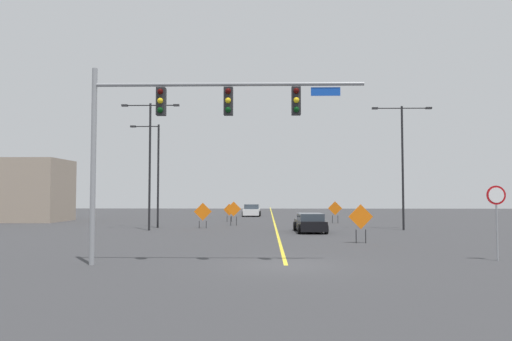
% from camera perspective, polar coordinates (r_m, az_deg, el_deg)
% --- Properties ---
extents(ground, '(149.52, 149.52, 0.00)m').
position_cam_1_polar(ground, '(18.22, 3.55, -11.10)').
color(ground, '#38383A').
extents(road_centre_stripe, '(0.16, 83.07, 0.01)m').
position_cam_1_polar(road_centre_stripe, '(59.61, 1.96, -5.39)').
color(road_centre_stripe, yellow).
rests_on(road_centre_stripe, ground).
extents(traffic_signal_assembly, '(10.27, 0.44, 7.41)m').
position_cam_1_polar(traffic_signal_assembly, '(18.48, -8.12, 6.17)').
color(traffic_signal_assembly, gray).
rests_on(traffic_signal_assembly, ground).
extents(stop_sign, '(0.76, 0.07, 2.98)m').
position_cam_1_polar(stop_sign, '(21.49, 26.45, -3.96)').
color(stop_sign, gray).
rests_on(stop_sign, ground).
extents(street_lamp_far_left, '(2.36, 0.24, 8.24)m').
position_cam_1_polar(street_lamp_far_left, '(39.43, -11.70, 0.05)').
color(street_lamp_far_left, black).
rests_on(street_lamp_far_left, ground).
extents(street_lamp_mid_left, '(4.31, 0.24, 9.41)m').
position_cam_1_polar(street_lamp_mid_left, '(36.65, -12.38, 1.78)').
color(street_lamp_mid_left, black).
rests_on(street_lamp_mid_left, ground).
extents(street_lamp_far_right, '(4.45, 0.24, 9.26)m').
position_cam_1_polar(street_lamp_far_right, '(37.75, 16.86, 1.60)').
color(street_lamp_far_right, black).
rests_on(street_lamp_far_right, ground).
extents(construction_sign_left_shoulder, '(1.39, 0.17, 1.99)m').
position_cam_1_polar(construction_sign_left_shoulder, '(38.29, -6.28, -4.94)').
color(construction_sign_left_shoulder, orange).
rests_on(construction_sign_left_shoulder, ground).
extents(construction_sign_median_far, '(1.14, 0.31, 1.74)m').
position_cam_1_polar(construction_sign_median_far, '(47.49, -3.17, -4.73)').
color(construction_sign_median_far, orange).
rests_on(construction_sign_median_far, ground).
extents(construction_sign_median_near, '(1.35, 0.14, 2.10)m').
position_cam_1_polar(construction_sign_median_near, '(26.90, 12.23, -5.54)').
color(construction_sign_median_near, orange).
rests_on(construction_sign_median_near, ground).
extents(construction_sign_right_lane, '(1.25, 0.30, 2.04)m').
position_cam_1_polar(construction_sign_right_lane, '(41.42, -2.65, -4.69)').
color(construction_sign_right_lane, orange).
rests_on(construction_sign_right_lane, ground).
extents(construction_sign_right_shoulder, '(1.27, 0.26, 2.02)m').
position_cam_1_polar(construction_sign_right_shoulder, '(45.44, 9.29, -4.53)').
color(construction_sign_right_shoulder, orange).
rests_on(construction_sign_right_shoulder, ground).
extents(car_white_distant, '(2.23, 3.86, 1.45)m').
position_cam_1_polar(car_white_distant, '(59.36, -0.51, -4.76)').
color(car_white_distant, white).
rests_on(car_white_distant, ground).
extents(car_black_approaching, '(2.15, 4.61, 1.32)m').
position_cam_1_polar(car_black_approaching, '(34.32, 6.38, -6.15)').
color(car_black_approaching, black).
rests_on(car_black_approaching, ground).
extents(roadside_building_west, '(7.50, 6.06, 6.11)m').
position_cam_1_polar(roadside_building_west, '(52.88, -25.40, -2.12)').
color(roadside_building_west, gray).
rests_on(roadside_building_west, ground).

